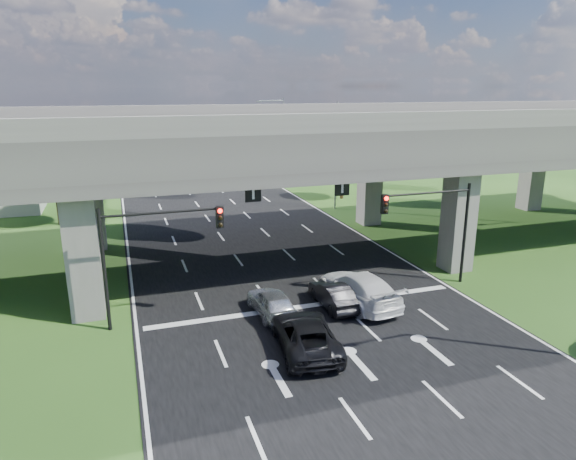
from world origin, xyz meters
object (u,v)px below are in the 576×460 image
car_silver (272,302)px  signal_right (435,217)px  streetlight_beyond (280,133)px  car_trailing (306,335)px  signal_left (151,243)px  car_white (358,288)px  streetlight_far (332,148)px  car_dark (334,295)px

car_silver → signal_right: bearing=-177.8°
streetlight_beyond → car_silver: 39.30m
car_trailing → car_silver: bearing=-76.8°
signal_left → car_white: bearing=-5.1°
streetlight_beyond → car_trailing: size_ratio=1.90×
signal_right → streetlight_beyond: bearing=86.4°
streetlight_beyond → car_trailing: 42.88m
streetlight_far → car_dark: (-8.82, -21.00, -5.15)m
signal_left → car_trailing: bearing=-38.5°
car_dark → car_trailing: car_trailing is taller
streetlight_far → car_trailing: 28.03m
signal_left → streetlight_far: 26.95m
streetlight_far → car_dark: size_ratio=2.49×
streetlight_beyond → car_dark: 38.38m
signal_left → car_white: 11.09m
car_silver → signal_left: bearing=-12.7°
car_dark → car_white: 1.45m
signal_right → car_white: bearing=-169.5°
signal_left → streetlight_beyond: size_ratio=0.60×
streetlight_far → car_trailing: size_ratio=1.90×
signal_left → car_silver: signal_left is taller
signal_left → streetlight_far: streetlight_far is taller
signal_right → car_dark: signal_right is taller
signal_right → car_white: 6.16m
signal_right → streetlight_beyond: 36.17m
car_white → car_silver: bearing=-7.1°
car_silver → streetlight_far: bearing=-123.5°
car_white → signal_right: bearing=-176.7°
signal_left → car_white: size_ratio=1.02×
car_dark → car_trailing: bearing=51.8°
car_silver → car_trailing: size_ratio=0.79×
streetlight_far → car_white: 22.81m
streetlight_beyond → car_white: bearing=-101.3°
signal_right → signal_left: 15.65m
streetlight_beyond → car_trailing: streetlight_beyond is taller
car_trailing → streetlight_beyond: bearing=-98.8°
streetlight_far → streetlight_beyond: bearing=90.0°
signal_left → streetlight_far: bearing=48.2°
signal_left → car_dark: size_ratio=1.49×
car_silver → car_dark: car_silver is taller
car_trailing → car_white: bearing=-131.5°
streetlight_beyond → car_dark: bearing=-103.4°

